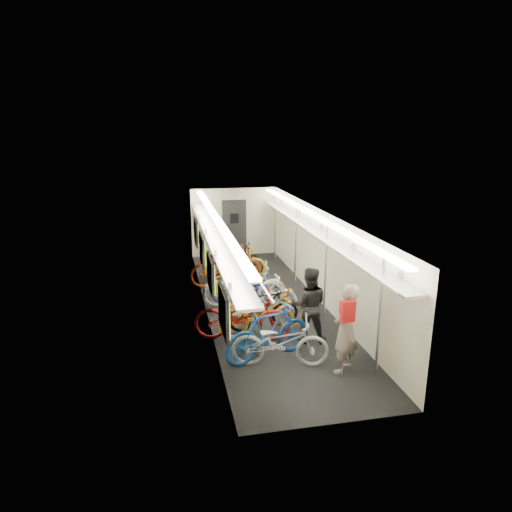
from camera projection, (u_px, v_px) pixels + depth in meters
name	position (u px, v px, depth m)	size (l,w,h in m)	color
train_car_shell	(245.00, 237.00, 11.89)	(10.00, 10.00, 10.00)	black
bicycle_0	(280.00, 342.00, 8.63)	(0.64, 1.85, 0.97)	#BCBBC0
bicycle_1	(268.00, 333.00, 8.84)	(0.53, 1.89, 1.13)	#17448F
bicycle_2	(242.00, 316.00, 9.69)	(0.73, 2.08, 1.09)	maroon
bicycle_3	(263.00, 309.00, 10.20)	(0.47, 1.66, 1.00)	black
bicycle_4	(263.00, 311.00, 9.97)	(0.71, 2.03, 1.07)	#C57E12
bicycle_5	(262.00, 296.00, 10.91)	(0.49, 1.74, 1.05)	white
bicycle_6	(245.00, 286.00, 11.52)	(0.74, 2.12, 1.11)	#BBBABF
bicycle_7	(240.00, 287.00, 11.66)	(0.44, 1.57, 0.94)	#19289A
bicycle_8	(226.00, 267.00, 13.13)	(0.74, 2.11, 1.11)	maroon
bicycle_9	(235.00, 259.00, 13.95)	(0.52, 1.83, 1.10)	black
bicycle_10	(235.00, 263.00, 13.71)	(0.65, 1.86, 0.98)	gold
passenger_near	(346.00, 329.00, 8.31)	(0.63, 0.41, 1.73)	gray
passenger_mid	(309.00, 305.00, 9.57)	(0.79, 0.62, 1.63)	black
backpack	(347.00, 311.00, 8.03)	(0.26, 0.14, 0.38)	#B31113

